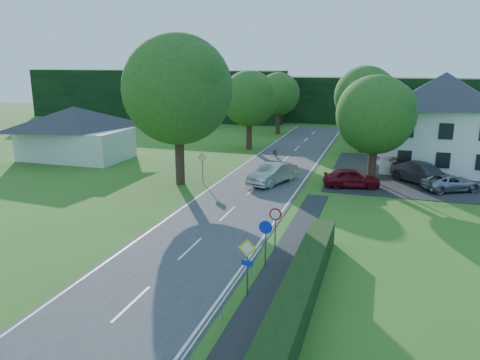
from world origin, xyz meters
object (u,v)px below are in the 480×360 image
(motorcycle, at_px, (275,152))
(parked_car_silver_b, at_px, (451,183))
(parked_car_grey, at_px, (423,173))
(parasol, at_px, (392,169))
(streetlight, at_px, (370,126))
(parked_car_red, at_px, (352,178))
(moving_car, at_px, (272,173))

(motorcycle, xyz_separation_m, parked_car_silver_b, (15.53, -8.27, 0.12))
(motorcycle, relative_size, parked_car_grey, 0.33)
(parked_car_silver_b, distance_m, parasol, 4.52)
(motorcycle, relative_size, parasol, 0.77)
(streetlight, bearing_deg, parked_car_red, -108.19)
(moving_car, distance_m, motorcycle, 10.47)
(parked_car_red, height_order, parked_car_silver_b, parked_car_red)
(parked_car_red, height_order, parasol, parasol)
(parked_car_silver_b, bearing_deg, parasol, 45.15)
(moving_car, relative_size, parasol, 2.08)
(streetlight, height_order, motorcycle, streetlight)
(parked_car_red, relative_size, parasol, 1.79)
(streetlight, distance_m, moving_car, 8.79)
(parked_car_grey, xyz_separation_m, parked_car_silver_b, (1.90, -1.68, -0.21))
(parked_car_silver_b, bearing_deg, parked_car_grey, 20.05)
(streetlight, bearing_deg, moving_car, -152.26)
(motorcycle, distance_m, parasol, 13.23)
(moving_car, xyz_separation_m, parked_car_silver_b, (13.37, 1.97, -0.22))
(streetlight, bearing_deg, motorcycle, 144.93)
(streetlight, xyz_separation_m, moving_car, (-7.10, -3.74, -3.60))
(moving_car, height_order, parked_car_grey, moving_car)
(streetlight, relative_size, parasol, 3.33)
(moving_car, bearing_deg, motorcycle, 121.35)
(moving_car, xyz_separation_m, parasol, (9.05, 3.24, 0.26))
(parked_car_red, relative_size, parked_car_grey, 0.76)
(parked_car_red, xyz_separation_m, parked_car_silver_b, (7.26, 1.26, -0.13))
(parked_car_grey, relative_size, parasol, 2.36)
(parked_car_red, bearing_deg, moving_car, 84.43)
(moving_car, distance_m, parked_car_grey, 12.03)
(streetlight, relative_size, moving_car, 1.60)
(parked_car_grey, bearing_deg, motorcycle, 108.02)
(moving_car, distance_m, parasol, 9.62)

